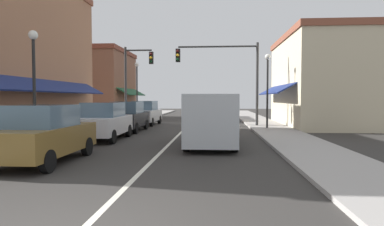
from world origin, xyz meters
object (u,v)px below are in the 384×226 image
object	(u,v)px
parked_car_second_left	(104,121)
traffic_signal_left_corner	(134,74)
street_lamp_left_far	(137,82)
parked_car_far_left	(145,113)
parked_car_third_left	(128,117)
street_lamp_right_mid	(268,79)
street_lamp_left_near	(34,69)
traffic_signal_mast_arm	(228,69)
parked_car_nearest_left	(44,134)
van_in_lane	(211,118)

from	to	relation	value
parked_car_second_left	traffic_signal_left_corner	xyz separation A→B (m)	(-0.88, 9.37, 2.87)
parked_car_second_left	street_lamp_left_far	bearing A→B (deg)	96.50
parked_car_second_left	parked_car_far_left	bearing A→B (deg)	89.23
parked_car_third_left	parked_car_far_left	bearing A→B (deg)	89.79
street_lamp_right_mid	traffic_signal_left_corner	bearing A→B (deg)	158.41
traffic_signal_left_corner	street_lamp_left_near	xyz separation A→B (m)	(-0.89, -12.24, -0.65)
traffic_signal_left_corner	street_lamp_left_far	distance (m)	4.03
parked_car_second_left	street_lamp_left_near	xyz separation A→B (m)	(-1.77, -2.87, 2.22)
traffic_signal_mast_arm	street_lamp_right_mid	world-z (taller)	traffic_signal_mast_arm
street_lamp_left_near	street_lamp_right_mid	distance (m)	13.32
parked_car_nearest_left	street_lamp_left_far	bearing A→B (deg)	94.78
van_in_lane	street_lamp_left_far	bearing A→B (deg)	113.86
parked_car_second_left	traffic_signal_mast_arm	size ratio (longest dim) A/B	0.72
parked_car_nearest_left	parked_car_second_left	size ratio (longest dim) A/B	1.00
parked_car_third_left	parked_car_far_left	size ratio (longest dim) A/B	0.99
parked_car_far_left	van_in_lane	distance (m)	11.50
traffic_signal_mast_arm	street_lamp_left_near	distance (m)	13.09
street_lamp_right_mid	parked_car_far_left	bearing A→B (deg)	159.40
parked_car_nearest_left	street_lamp_right_mid	world-z (taller)	street_lamp_right_mid
parked_car_nearest_left	parked_car_third_left	bearing A→B (deg)	89.76
van_in_lane	traffic_signal_left_corner	world-z (taller)	traffic_signal_left_corner
parked_car_nearest_left	street_lamp_left_far	distance (m)	19.11
parked_car_third_left	street_lamp_left_near	xyz separation A→B (m)	(-1.80, -6.92, 2.22)
traffic_signal_mast_arm	street_lamp_left_near	world-z (taller)	traffic_signal_mast_arm
parked_car_third_left	street_lamp_left_far	world-z (taller)	street_lamp_left_far
parked_car_third_left	parked_car_nearest_left	bearing A→B (deg)	-90.02
parked_car_nearest_left	street_lamp_right_mid	xyz separation A→B (m)	(8.41, 11.24, 2.30)
parked_car_nearest_left	van_in_lane	distance (m)	6.44
street_lamp_right_mid	parked_car_nearest_left	bearing A→B (deg)	-126.81
parked_car_far_left	traffic_signal_mast_arm	bearing A→B (deg)	-10.26
street_lamp_right_mid	street_lamp_left_far	size ratio (longest dim) A/B	0.93
parked_car_nearest_left	parked_car_third_left	xyz separation A→B (m)	(0.01, 9.61, 0.00)
van_in_lane	street_lamp_left_near	world-z (taller)	street_lamp_left_near
parked_car_third_left	van_in_lane	xyz separation A→B (m)	(5.00, -5.57, 0.27)
parked_car_third_left	traffic_signal_left_corner	size ratio (longest dim) A/B	0.71
parked_car_third_left	traffic_signal_left_corner	xyz separation A→B (m)	(-0.91, 5.32, 2.87)
parked_car_third_left	van_in_lane	world-z (taller)	van_in_lane
traffic_signal_left_corner	traffic_signal_mast_arm	bearing A→B (deg)	-14.57
parked_car_second_left	street_lamp_right_mid	distance (m)	10.43
street_lamp_left_far	street_lamp_left_near	bearing A→B (deg)	-90.55
parked_car_nearest_left	traffic_signal_mast_arm	bearing A→B (deg)	64.99
parked_car_far_left	street_lamp_left_near	distance (m)	12.05
parked_car_nearest_left	street_lamp_right_mid	size ratio (longest dim) A/B	0.87
parked_car_nearest_left	traffic_signal_mast_arm	xyz separation A→B (m)	(6.07, 13.12, 3.08)
parked_car_second_left	parked_car_third_left	size ratio (longest dim) A/B	1.00
street_lamp_right_mid	van_in_lane	bearing A→B (deg)	-115.28
parked_car_nearest_left	parked_car_far_left	world-z (taller)	same
parked_car_nearest_left	parked_car_far_left	bearing A→B (deg)	89.70
van_in_lane	traffic_signal_left_corner	bearing A→B (deg)	118.21
parked_car_third_left	street_lamp_left_near	distance (m)	7.49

